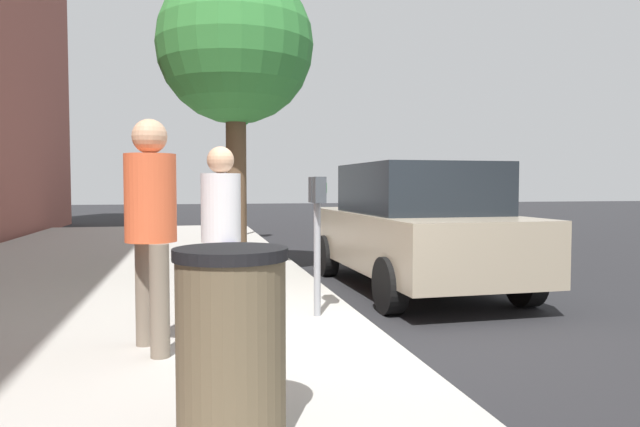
{
  "coord_description": "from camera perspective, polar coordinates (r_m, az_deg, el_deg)",
  "views": [
    {
      "loc": [
        -5.26,
        1.67,
        1.48
      ],
      "look_at": [
        0.29,
        0.46,
        1.2
      ],
      "focal_mm": 32.45,
      "sensor_mm": 36.0,
      "label": 1
    }
  ],
  "objects": [
    {
      "name": "traffic_signal",
      "position": [
        14.74,
        -8.14,
        7.08
      ],
      "size": [
        0.24,
        0.44,
        3.6
      ],
      "color": "black",
      "rests_on": "sidewalk_slab"
    },
    {
      "name": "parked_sedan_near",
      "position": [
        8.22,
        9.27,
        -1.27
      ],
      "size": [
        4.44,
        2.05,
        1.77
      ],
      "color": "gray",
      "rests_on": "ground_plane"
    },
    {
      "name": "pedestrian_at_meter",
      "position": [
        5.45,
        -9.73,
        -0.88
      ],
      "size": [
        0.5,
        0.37,
        1.69
      ],
      "rotation": [
        0.0,
        0.0,
        -1.23
      ],
      "color": "#191E4C",
      "rests_on": "sidewalk_slab"
    },
    {
      "name": "trash_bin",
      "position": [
        3.07,
        -8.74,
        -12.71
      ],
      "size": [
        0.59,
        0.59,
        1.01
      ],
      "color": "brown",
      "rests_on": "sidewalk_slab"
    },
    {
      "name": "street_tree",
      "position": [
        9.45,
        -8.35,
        15.87
      ],
      "size": [
        2.44,
        2.44,
        4.72
      ],
      "color": "brown",
      "rests_on": "sidewalk_slab"
    },
    {
      "name": "ground_plane",
      "position": [
        5.72,
        5.21,
        -12.17
      ],
      "size": [
        80.0,
        80.0,
        0.0
      ],
      "primitive_type": "plane",
      "color": "#232326",
      "rests_on": "ground"
    },
    {
      "name": "sidewalk_slab",
      "position": [
        5.61,
        -26.21,
        -11.96
      ],
      "size": [
        28.0,
        6.0,
        0.15
      ],
      "primitive_type": "cube",
      "color": "#A8A59E",
      "rests_on": "ground_plane"
    },
    {
      "name": "parking_meter",
      "position": [
        5.82,
        -0.27,
        -0.25
      ],
      "size": [
        0.36,
        0.12,
        1.41
      ],
      "color": "gray",
      "rests_on": "sidewalk_slab"
    },
    {
      "name": "pedestrian_bystander",
      "position": [
        4.77,
        -16.36,
        0.02
      ],
      "size": [
        0.53,
        0.4,
        1.85
      ],
      "rotation": [
        0.0,
        0.0,
        -1.21
      ],
      "color": "#726656",
      "rests_on": "sidewalk_slab"
    }
  ]
}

